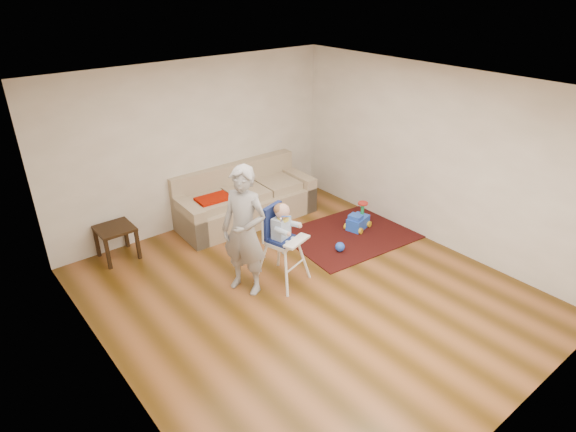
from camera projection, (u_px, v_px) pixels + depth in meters
ground at (307, 293)px, 6.45m from camera, size 5.50×5.50×0.00m
room_envelope at (282, 150)px, 5.96m from camera, size 5.04×5.52×2.72m
sofa at (245, 195)px, 8.17m from camera, size 2.42×1.08×0.92m
side_table at (117, 242)px, 7.15m from camera, size 0.51×0.51×0.51m
area_rug at (350, 235)px, 7.86m from camera, size 2.10×1.66×0.02m
ride_on_toy at (358, 217)px, 7.96m from camera, size 0.45×0.37×0.43m
toy_ball at (340, 247)px, 7.35m from camera, size 0.15×0.15×0.15m
high_chair at (282, 245)px, 6.46m from camera, size 0.68×0.68×1.19m
adult at (244, 231)px, 6.15m from camera, size 0.65×0.76×1.76m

